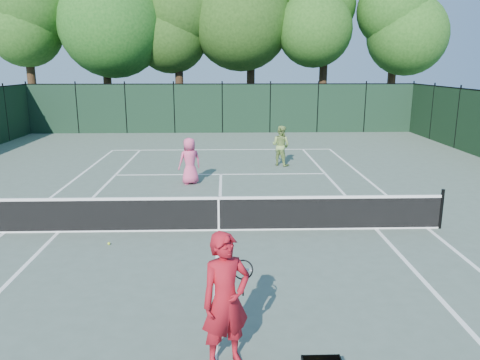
{
  "coord_description": "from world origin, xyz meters",
  "views": [
    {
      "loc": [
        0.2,
        -11.46,
        4.18
      ],
      "look_at": [
        0.58,
        1.0,
        1.1
      ],
      "focal_mm": 35.0,
      "sensor_mm": 36.0,
      "label": 1
    }
  ],
  "objects_px": {
    "player_green": "(281,146)",
    "loose_ball_midcourt": "(109,244)",
    "player_pink": "(190,161)",
    "coach": "(226,300)"
  },
  "relations": [
    {
      "from": "player_green",
      "to": "loose_ball_midcourt",
      "type": "relative_size",
      "value": 24.97
    },
    {
      "from": "player_green",
      "to": "loose_ball_midcourt",
      "type": "xyz_separation_m",
      "value": [
        -5.14,
        -8.95,
        -0.81
      ]
    },
    {
      "from": "player_green",
      "to": "loose_ball_midcourt",
      "type": "height_order",
      "value": "player_green"
    },
    {
      "from": "player_pink",
      "to": "loose_ball_midcourt",
      "type": "xyz_separation_m",
      "value": [
        -1.51,
        -5.88,
        -0.8
      ]
    },
    {
      "from": "player_pink",
      "to": "loose_ball_midcourt",
      "type": "distance_m",
      "value": 6.12
    },
    {
      "from": "player_green",
      "to": "loose_ball_midcourt",
      "type": "distance_m",
      "value": 10.35
    },
    {
      "from": "coach",
      "to": "player_pink",
      "type": "bearing_deg",
      "value": 72.07
    },
    {
      "from": "loose_ball_midcourt",
      "to": "coach",
      "type": "bearing_deg",
      "value": -58.99
    },
    {
      "from": "coach",
      "to": "loose_ball_midcourt",
      "type": "relative_size",
      "value": 29.27
    },
    {
      "from": "player_pink",
      "to": "player_green",
      "type": "height_order",
      "value": "player_green"
    }
  ]
}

